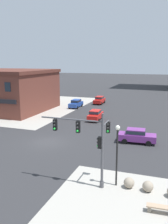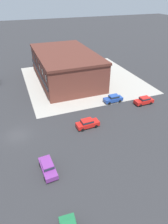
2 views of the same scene
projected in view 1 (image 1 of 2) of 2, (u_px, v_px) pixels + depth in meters
ground_plane at (47, 142)px, 29.36m from camera, size 320.00×320.00×0.00m
sidewalk_far_corner at (9, 105)px, 54.35m from camera, size 32.00×32.00×0.02m
traffic_signal_main at (91, 140)px, 18.68m from camera, size 5.18×2.09×5.83m
bollard_sphere_curb_a at (129, 183)px, 18.78m from camera, size 0.82×0.82×0.82m
bollard_sphere_curb_b at (148, 186)px, 18.24m from camera, size 0.82×0.82×0.82m
bench_near_signal at (161, 208)px, 15.65m from camera, size 1.82×0.58×0.49m
street_lamp_corner_near at (117, 148)px, 18.60m from camera, size 0.36×0.36×4.87m
car_main_northbound_near at (99, 100)px, 55.53m from camera, size 1.92×4.41×1.68m
car_main_northbound_far at (76, 103)px, 50.99m from camera, size 1.93×4.42×1.68m
car_main_southbound_near at (95, 115)px, 40.14m from camera, size 2.05×4.48×1.68m
car_parked_curb at (137, 135)px, 29.01m from camera, size 4.51×2.11×1.68m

